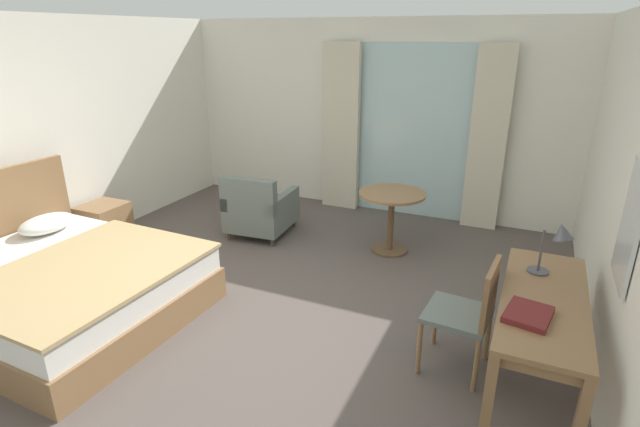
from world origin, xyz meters
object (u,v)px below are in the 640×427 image
at_px(closed_book, 528,314).
at_px(round_cafe_table, 391,208).
at_px(nightstand, 105,225).
at_px(armchair_by_window, 260,210).
at_px(bed, 59,285).
at_px(writing_desk, 543,310).
at_px(desk_chair, 469,310).
at_px(desk_lamp, 558,239).

relative_size(closed_book, round_cafe_table, 0.41).
xyz_separation_m(closed_book, round_cafe_table, (-1.47, 2.19, -0.25)).
xyz_separation_m(nightstand, armchair_by_window, (1.50, 1.02, 0.07)).
distance_m(nightstand, round_cafe_table, 3.34).
height_order(armchair_by_window, round_cafe_table, armchair_by_window).
xyz_separation_m(armchair_by_window, round_cafe_table, (1.61, 0.19, 0.21)).
xyz_separation_m(bed, writing_desk, (3.82, 0.60, 0.37)).
bearing_deg(round_cafe_table, desk_chair, -58.66).
distance_m(desk_chair, desk_lamp, 0.77).
relative_size(nightstand, desk_lamp, 1.15).
relative_size(writing_desk, desk_lamp, 3.40).
relative_size(desk_chair, armchair_by_window, 1.06).
bearing_deg(desk_chair, armchair_by_window, 149.06).
distance_m(armchair_by_window, round_cafe_table, 1.63).
bearing_deg(writing_desk, armchair_by_window, 151.69).
xyz_separation_m(desk_lamp, round_cafe_table, (-1.59, 1.58, -0.53)).
bearing_deg(bed, nightstand, 123.21).
bearing_deg(bed, desk_chair, 11.53).
distance_m(writing_desk, desk_lamp, 0.50).
xyz_separation_m(writing_desk, desk_lamp, (0.03, 0.31, 0.39)).
height_order(nightstand, desk_chair, desk_chair).
bearing_deg(round_cafe_table, bed, -132.12).
bearing_deg(nightstand, round_cafe_table, 21.17).
height_order(desk_lamp, round_cafe_table, desk_lamp).
bearing_deg(bed, closed_book, 4.73).
relative_size(writing_desk, desk_chair, 1.66).
distance_m(bed, nightstand, 1.55).
bearing_deg(writing_desk, nightstand, 171.57).
relative_size(nightstand, armchair_by_window, 0.59).
height_order(desk_chair, round_cafe_table, desk_chair).
relative_size(desk_chair, desk_lamp, 2.05).
bearing_deg(round_cafe_table, writing_desk, -50.48).
bearing_deg(writing_desk, round_cafe_table, 129.52).
xyz_separation_m(nightstand, writing_desk, (4.67, -0.69, 0.42)).
height_order(nightstand, desk_lamp, desk_lamp).
bearing_deg(round_cafe_table, closed_book, -56.10).
xyz_separation_m(nightstand, closed_book, (4.58, -0.99, 0.53)).
distance_m(desk_lamp, armchair_by_window, 3.57).
xyz_separation_m(desk_chair, closed_book, (0.37, -0.38, 0.28)).
bearing_deg(nightstand, bed, -56.79).
xyz_separation_m(writing_desk, desk_chair, (-0.46, 0.08, -0.16)).
bearing_deg(desk_lamp, nightstand, 175.41).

